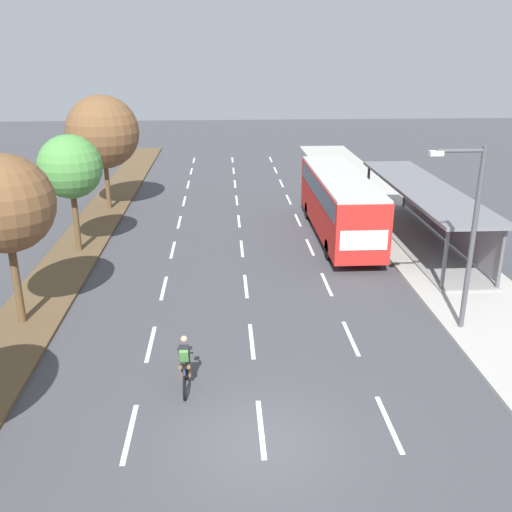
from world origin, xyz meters
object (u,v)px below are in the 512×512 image
(median_tree_third, at_px, (70,167))
(streetlight, at_px, (469,228))
(bus, at_px, (339,199))
(bus_shelter, at_px, (427,209))
(median_tree_second, at_px, (4,204))
(median_tree_fourth, at_px, (103,132))
(cyclist, at_px, (185,365))

(median_tree_third, xyz_separation_m, streetlight, (15.55, -9.31, -0.40))
(bus, xyz_separation_m, median_tree_third, (-13.38, -1.75, 2.22))
(bus_shelter, distance_m, median_tree_second, 19.92)
(bus_shelter, distance_m, streetlight, 10.09)
(bus_shelter, xyz_separation_m, streetlight, (-2.11, -9.66, 2.02))
(bus, xyz_separation_m, streetlight, (2.17, -11.06, 1.82))
(median_tree_third, bearing_deg, bus_shelter, 1.15)
(median_tree_third, distance_m, median_tree_fourth, 7.91)
(cyclist, relative_size, median_tree_third, 0.32)
(median_tree_third, bearing_deg, cyclist, -64.34)
(cyclist, height_order, median_tree_second, median_tree_second)
(median_tree_second, distance_m, median_tree_fourth, 15.78)
(cyclist, relative_size, median_tree_second, 0.29)
(bus_shelter, height_order, median_tree_second, median_tree_second)
(median_tree_second, relative_size, streetlight, 0.95)
(bus, relative_size, median_tree_third, 1.98)
(cyclist, bearing_deg, median_tree_fourth, 106.25)
(median_tree_fourth, bearing_deg, median_tree_third, -90.46)
(cyclist, relative_size, streetlight, 0.28)
(bus, bearing_deg, bus_shelter, -18.08)
(bus, bearing_deg, median_tree_second, -144.75)
(median_tree_second, height_order, median_tree_third, median_tree_second)
(bus_shelter, xyz_separation_m, bus, (-4.28, 1.40, 0.20))
(median_tree_second, distance_m, median_tree_third, 7.90)
(bus_shelter, height_order, streetlight, streetlight)
(bus_shelter, relative_size, bus, 1.22)
(bus_shelter, distance_m, median_tree_third, 17.83)
(cyclist, relative_size, median_tree_fourth, 0.26)
(bus, distance_m, median_tree_fourth, 14.92)
(bus, height_order, streetlight, streetlight)
(bus_shelter, relative_size, streetlight, 2.12)
(bus_shelter, bearing_deg, streetlight, -102.34)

